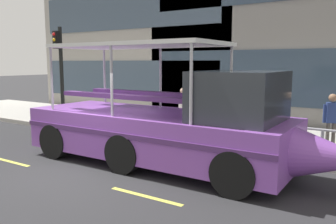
# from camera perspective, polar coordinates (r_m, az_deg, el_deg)

# --- Properties ---
(ground_plane) EXTENTS (120.00, 120.00, 0.00)m
(ground_plane) POSITION_cam_1_polar(r_m,az_deg,el_deg) (9.60, -12.55, -8.89)
(ground_plane) COLOR #2B2B2D
(sidewalk) EXTENTS (32.00, 4.80, 0.18)m
(sidewalk) POSITION_cam_1_polar(r_m,az_deg,el_deg) (13.95, 4.05, -3.01)
(sidewalk) COLOR #A8A59E
(sidewalk) RESTS_ON ground_plane
(curb_edge) EXTENTS (32.00, 0.18, 0.18)m
(curb_edge) POSITION_cam_1_polar(r_m,az_deg,el_deg) (11.88, -1.79, -4.96)
(curb_edge) COLOR #B2ADA3
(curb_edge) RESTS_ON ground_plane
(lane_centreline) EXTENTS (25.80, 0.12, 0.01)m
(lane_centreline) POSITION_cam_1_polar(r_m,az_deg,el_deg) (9.10, -16.09, -9.95)
(lane_centreline) COLOR #DBD64C
(lane_centreline) RESTS_ON ground_plane
(curb_guardrail) EXTENTS (12.15, 0.09, 0.86)m
(curb_guardrail) POSITION_cam_1_polar(r_m,az_deg,el_deg) (11.47, 3.54, -2.02)
(curb_guardrail) COLOR #9EA0A8
(curb_guardrail) RESTS_ON sidewalk
(traffic_light_pole) EXTENTS (0.24, 0.46, 4.06)m
(traffic_light_pole) POSITION_cam_1_polar(r_m,az_deg,el_deg) (15.67, -17.11, 7.27)
(traffic_light_pole) COLOR black
(traffic_light_pole) RESTS_ON sidewalk
(duck_tour_boat) EXTENTS (9.19, 2.55, 3.28)m
(duck_tour_boat) POSITION_cam_1_polar(r_m,az_deg,el_deg) (9.24, 0.66, -2.40)
(duck_tour_boat) COLOR purple
(duck_tour_boat) RESTS_ON ground_plane
(pedestrian_near_bow) EXTENTS (0.45, 0.29, 1.69)m
(pedestrian_near_bow) POSITION_cam_1_polar(r_m,az_deg,el_deg) (11.28, 25.00, -0.69)
(pedestrian_near_bow) COLOR #47423D
(pedestrian_near_bow) RESTS_ON sidewalk
(pedestrian_mid_left) EXTENTS (0.25, 0.49, 1.71)m
(pedestrian_mid_left) POSITION_cam_1_polar(r_m,az_deg,el_deg) (11.69, 10.86, 0.28)
(pedestrian_mid_left) COLOR black
(pedestrian_mid_left) RESTS_ON sidewalk
(pedestrian_mid_right) EXTENTS (0.45, 0.26, 1.63)m
(pedestrian_mid_right) POSITION_cam_1_polar(r_m,az_deg,el_deg) (13.28, 2.42, 1.13)
(pedestrian_mid_right) COLOR #1E2338
(pedestrian_mid_right) RESTS_ON sidewalk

